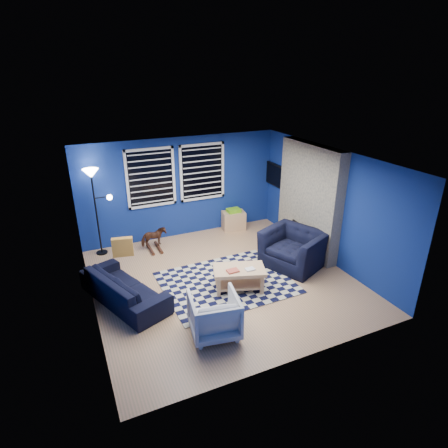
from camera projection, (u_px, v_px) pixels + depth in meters
name	position (u px, v px, depth m)	size (l,w,h in m)	color
floor	(223.00, 280.00, 7.64)	(5.00, 5.00, 0.00)	tan
ceiling	(223.00, 159.00, 6.66)	(5.00, 5.00, 0.00)	white
wall_back	(181.00, 188.00, 9.25)	(5.00, 5.00, 0.00)	navy
wall_left	(85.00, 248.00, 6.20)	(5.00, 5.00, 0.00)	navy
wall_right	(328.00, 205.00, 8.10)	(5.00, 5.00, 0.00)	navy
fireplace	(308.00, 201.00, 8.49)	(0.65, 2.00, 2.50)	gray
window_left	(151.00, 178.00, 8.80)	(1.17, 0.06, 1.42)	black
window_right	(202.00, 172.00, 9.29)	(1.17, 0.06, 1.42)	black
tv	(277.00, 176.00, 9.70)	(0.07, 1.00, 0.58)	black
rug	(226.00, 282.00, 7.54)	(2.50, 2.00, 0.02)	black
sofa	(124.00, 287.00, 6.86)	(0.77, 1.96, 0.57)	black
armchair_big	(293.00, 249.00, 8.08)	(1.07, 1.22, 0.79)	black
armchair_bent	(214.00, 315.00, 6.00)	(0.76, 0.78, 0.71)	gray
rocking_horse	(154.00, 238.00, 8.79)	(0.58, 0.26, 0.49)	#432415
coffee_table	(239.00, 274.00, 7.19)	(1.11, 0.85, 0.49)	tan
cabinet	(234.00, 220.00, 9.93)	(0.64, 0.48, 0.58)	tan
floor_lamp	(94.00, 185.00, 8.10)	(0.55, 0.34, 2.01)	black
throw_pillow	(123.00, 247.00, 7.33)	(0.40, 0.12, 0.38)	orange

